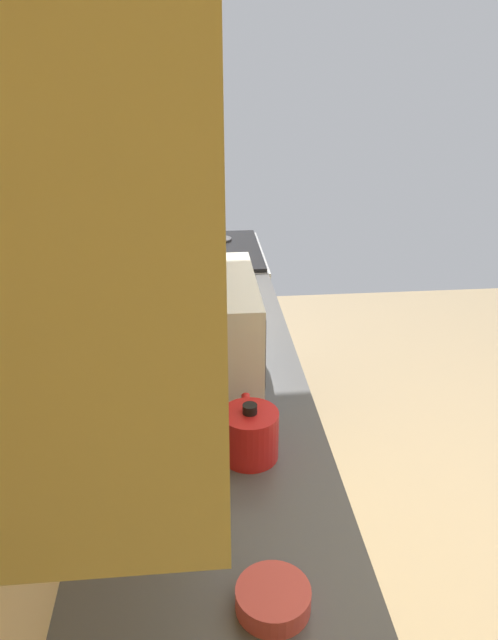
# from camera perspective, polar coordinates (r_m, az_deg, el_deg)

# --- Properties ---
(wall_back) EXTENTS (3.81, 0.12, 2.78)m
(wall_back) POSITION_cam_1_polar(r_m,az_deg,el_deg) (1.71, -17.35, 6.24)
(wall_back) COLOR #EFBF76
(wall_back) RESTS_ON ground_plane
(counter_run) EXTENTS (2.89, 0.66, 0.91)m
(counter_run) POSITION_cam_1_polar(r_m,az_deg,el_deg) (1.88, -3.34, -25.55)
(counter_run) COLOR #D6C56A
(counter_run) RESTS_ON ground_plane
(upper_cabinets) EXTENTS (1.60, 0.32, 0.68)m
(upper_cabinets) POSITION_cam_1_polar(r_m,az_deg,el_deg) (1.21, -12.73, 19.78)
(upper_cabinets) COLOR #D6C36D
(oven_range) EXTENTS (0.69, 0.67, 1.09)m
(oven_range) POSITION_cam_1_polar(r_m,az_deg,el_deg) (3.31, -4.40, -0.89)
(oven_range) COLOR #B7BABF
(oven_range) RESTS_ON ground_plane
(microwave) EXTENTS (0.52, 0.39, 0.33)m
(microwave) POSITION_cam_1_polar(r_m,az_deg,el_deg) (1.92, -4.97, -0.75)
(microwave) COLOR white
(microwave) RESTS_ON counter_run
(bowl) EXTENTS (0.15, 0.15, 0.05)m
(bowl) POSITION_cam_1_polar(r_m,az_deg,el_deg) (1.26, 2.31, -24.91)
(bowl) COLOR #D84C47
(bowl) RESTS_ON counter_run
(kettle) EXTENTS (0.20, 0.15, 0.16)m
(kettle) POSITION_cam_1_polar(r_m,az_deg,el_deg) (1.58, 0.08, -10.81)
(kettle) COLOR red
(kettle) RESTS_ON counter_run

